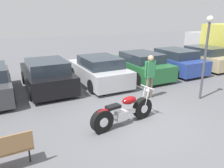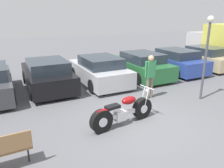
# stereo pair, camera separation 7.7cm
# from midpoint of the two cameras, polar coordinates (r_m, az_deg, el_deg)

# --- Properties ---
(ground_plane) EXTENTS (60.00, 60.00, 0.00)m
(ground_plane) POSITION_cam_midpoint_polar(r_m,az_deg,el_deg) (7.14, 7.44, -9.93)
(ground_plane) COLOR slate
(motorcycle) EXTENTS (2.30, 0.73, 1.06)m
(motorcycle) POSITION_cam_midpoint_polar(r_m,az_deg,el_deg) (6.78, 3.03, -7.40)
(motorcycle) COLOR black
(motorcycle) RESTS_ON ground_plane
(parked_car_black) EXTENTS (1.94, 4.10, 1.37)m
(parked_car_black) POSITION_cam_midpoint_polar(r_m,az_deg,el_deg) (10.47, -16.31, 2.28)
(parked_car_black) COLOR black
(parked_car_black) RESTS_ON ground_plane
(parked_car_silver) EXTENTS (1.94, 4.10, 1.37)m
(parked_car_silver) POSITION_cam_midpoint_polar(r_m,az_deg,el_deg) (10.86, -3.15, 3.51)
(parked_car_silver) COLOR #BCBCC1
(parked_car_silver) RESTS_ON ground_plane
(parked_car_green) EXTENTS (1.94, 4.10, 1.37)m
(parked_car_green) POSITION_cam_midpoint_polar(r_m,az_deg,el_deg) (12.07, 7.56, 4.82)
(parked_car_green) COLOR #286B38
(parked_car_green) RESTS_ON ground_plane
(parked_car_blue) EXTENTS (1.94, 4.10, 1.37)m
(parked_car_blue) POSITION_cam_midpoint_polar(r_m,az_deg,el_deg) (13.61, 16.13, 5.74)
(parked_car_blue) COLOR #2D479E
(parked_car_blue) RESTS_ON ground_plane
(parked_car_champagne) EXTENTS (1.94, 4.10, 1.37)m
(parked_car_champagne) POSITION_cam_midpoint_polar(r_m,az_deg,el_deg) (15.38, 22.91, 6.36)
(parked_car_champagne) COLOR #C6B284
(parked_car_champagne) RESTS_ON ground_plane
(lamp_post) EXTENTS (0.25, 0.25, 3.26)m
(lamp_post) POSITION_cam_midpoint_polar(r_m,az_deg,el_deg) (9.16, 23.80, 8.90)
(lamp_post) COLOR #4C4C51
(lamp_post) RESTS_ON ground_plane
(person_standing) EXTENTS (0.52, 0.24, 1.78)m
(person_standing) POSITION_cam_midpoint_polar(r_m,az_deg,el_deg) (8.86, 10.22, 2.87)
(person_standing) COLOR #726656
(person_standing) RESTS_ON ground_plane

